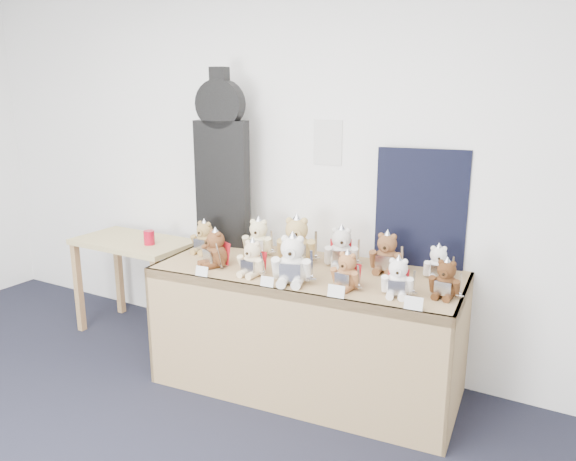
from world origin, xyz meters
The scene contains 22 objects.
room_shell centered at (0.32, 2.49, 1.55)m, with size 6.00×6.00×6.00m.
display_table centered at (0.42, 1.96, 0.63)m, with size 1.99×0.98×0.80m.
side_table centered at (-1.15, 2.11, 0.64)m, with size 0.92×0.51×0.76m.
guitar_case centered at (-0.38, 2.25, 1.41)m, with size 0.39×0.18×1.24m.
navy_board centered at (0.99, 2.45, 1.17)m, with size 0.56×0.02×0.75m, color black.
red_cup centered at (-0.95, 2.07, 0.82)m, with size 0.08×0.08×0.11m, color #AB0B22.
teddy_front_far_left centered at (-0.13, 1.81, 0.91)m, with size 0.21×0.22×0.27m.
teddy_front_left centered at (0.17, 1.78, 0.90)m, with size 0.20×0.17×0.25m.
teddy_front_centre centered at (0.45, 1.77, 0.93)m, with size 0.27×0.25×0.33m.
teddy_front_right centered at (0.76, 1.85, 0.90)m, with size 0.20×0.17×0.24m.
teddy_front_far_right centered at (1.05, 1.88, 0.90)m, with size 0.20×0.18×0.24m.
teddy_front_end centered at (1.28, 1.99, 0.89)m, with size 0.19×0.16×0.24m.
teddy_back_left centered at (-0.02, 2.15, 0.91)m, with size 0.24×0.22×0.29m.
teddy_back_centre_left centered at (0.29, 2.12, 0.94)m, with size 0.29×0.28×0.35m.
teddy_back_centre_right centered at (0.57, 2.19, 0.92)m, with size 0.24×0.23×0.29m.
teddy_back_right centered at (0.85, 2.24, 0.91)m, with size 0.23×0.20×0.28m.
teddy_back_end centered at (1.16, 2.27, 0.89)m, with size 0.19×0.18×0.23m.
teddy_back_far_left centered at (-0.38, 2.01, 0.90)m, with size 0.21×0.16×0.25m.
entry_card_a centered at (-0.08, 1.60, 0.83)m, with size 0.08×0.00×0.06m, color silver.
entry_card_b centered at (0.36, 1.64, 0.83)m, with size 0.08×0.00×0.06m, color silver.
entry_card_c centered at (0.77, 1.68, 0.84)m, with size 0.10×0.00×0.07m, color silver.
entry_card_d centered at (1.19, 1.72, 0.84)m, with size 0.10×0.00×0.07m, color silver.
Camera 1 is at (1.96, -0.93, 1.92)m, focal length 35.00 mm.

